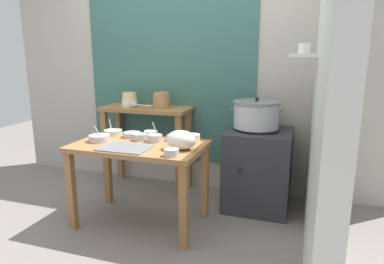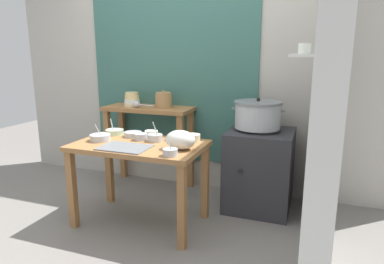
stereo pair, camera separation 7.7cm
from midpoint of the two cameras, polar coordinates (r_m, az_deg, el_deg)
ground_plane at (r=3.17m, az=-8.96°, el=-14.82°), size 9.00×9.00×0.00m
wall_back at (r=3.79m, az=-0.77°, el=10.44°), size 4.40×0.12×2.60m
wall_right at (r=2.68m, az=20.15°, el=8.58°), size 0.30×3.20×2.60m
prep_table at (r=2.98m, az=-9.42°, el=-3.99°), size 1.10×0.66×0.72m
back_shelf_table at (r=3.78m, az=-8.09°, el=0.78°), size 0.96×0.40×0.90m
stove_block at (r=3.38m, az=10.20°, el=-5.98°), size 0.60×0.61×0.78m
steamer_pot at (r=3.28m, az=9.92°, el=2.89°), size 0.49×0.44×0.29m
clay_pot at (r=3.66m, az=-5.68°, el=5.21°), size 0.17×0.17×0.19m
bowl_stack_enamel at (r=3.83m, az=-10.87°, el=5.22°), size 0.17×0.17×0.15m
ladle at (r=3.71m, az=-10.02°, el=4.47°), size 0.27×0.09×0.07m
serving_tray at (r=2.83m, az=-11.79°, el=-2.59°), size 0.40×0.28×0.01m
plastic_bag at (r=2.73m, az=-2.64°, el=-1.32°), size 0.24×0.18×0.15m
prep_bowl_0 at (r=3.31m, az=-13.53°, el=-0.01°), size 0.17×0.17×0.15m
prep_bowl_1 at (r=2.99m, az=-6.88°, el=-0.95°), size 0.13×0.13×0.18m
prep_bowl_2 at (r=3.03m, az=-3.52°, el=-0.89°), size 0.15×0.15×0.05m
prep_bowl_3 at (r=3.16m, az=-7.56°, el=-0.28°), size 0.12×0.12×0.06m
prep_bowl_4 at (r=3.10m, az=-15.75°, el=-0.94°), size 0.18×0.18×0.15m
prep_bowl_5 at (r=2.57m, az=-4.28°, el=-3.33°), size 0.11×0.11×0.14m
prep_bowl_6 at (r=3.06m, az=-9.30°, el=-0.79°), size 0.12×0.12×0.06m
prep_bowl_7 at (r=3.20m, az=-10.57°, el=-0.38°), size 0.16×0.16×0.04m
prep_bowl_8 at (r=3.00m, az=-0.68°, el=-0.88°), size 0.13×0.13×0.06m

